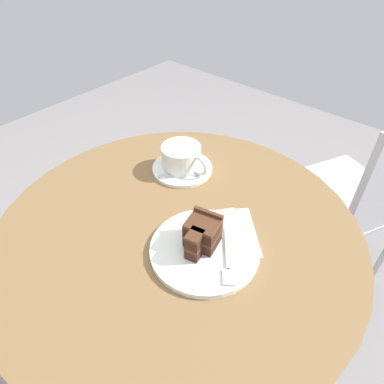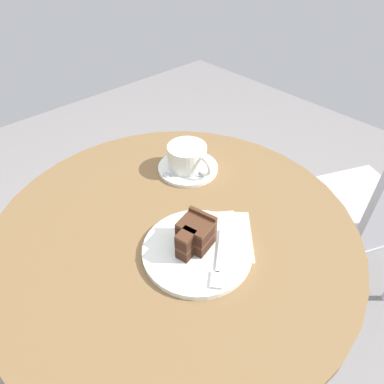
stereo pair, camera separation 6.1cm
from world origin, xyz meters
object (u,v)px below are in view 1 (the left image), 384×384
at_px(coffee_cup, 182,157).
at_px(napkin, 218,233).
at_px(cake_slice, 202,234).
at_px(fork, 228,261).
at_px(cafe_chair, 366,194).
at_px(saucer, 182,168).
at_px(teaspoon, 174,176).
at_px(cake_plate, 205,249).

bearing_deg(coffee_cup, napkin, -29.06).
relative_size(cake_slice, fork, 0.74).
bearing_deg(napkin, cafe_chair, 77.92).
bearing_deg(cafe_chair, napkin, 12.71).
xyz_separation_m(saucer, coffee_cup, (-0.00, 0.00, 0.04)).
bearing_deg(coffee_cup, cafe_chair, 57.68).
bearing_deg(saucer, coffee_cup, 150.79).
bearing_deg(cake_slice, coffee_cup, 140.73).
distance_m(fork, cafe_chair, 0.78).
bearing_deg(teaspoon, saucer, -120.99).
relative_size(teaspoon, cafe_chair, 0.10).
relative_size(coffee_cup, cake_plate, 0.61).
bearing_deg(coffee_cup, saucer, -29.21).
distance_m(cake_plate, napkin, 0.06).
xyz_separation_m(teaspoon, cake_plate, (0.20, -0.13, -0.01)).
xyz_separation_m(coffee_cup, napkin, (0.21, -0.12, -0.04)).
bearing_deg(teaspoon, napkin, 114.74).
xyz_separation_m(coffee_cup, fork, (0.27, -0.17, -0.03)).
bearing_deg(napkin, fork, -40.49).
height_order(fork, cafe_chair, cafe_chair).
bearing_deg(cake_plate, fork, 1.06).
bearing_deg(fork, cake_slice, -130.63).
height_order(coffee_cup, napkin, coffee_cup).
bearing_deg(napkin, teaspoon, 160.04).
relative_size(cake_plate, cafe_chair, 0.26).
height_order(teaspoon, napkin, teaspoon).
bearing_deg(fork, cake_plate, -128.12).
distance_m(teaspoon, cake_plate, 0.24).
relative_size(saucer, fork, 1.30).
height_order(teaspoon, cafe_chair, cafe_chair).
xyz_separation_m(saucer, cake_slice, (0.20, -0.17, 0.04)).
relative_size(saucer, teaspoon, 1.91).
xyz_separation_m(napkin, cafe_chair, (0.14, 0.67, -0.25)).
height_order(saucer, cafe_chair, cafe_chair).
xyz_separation_m(teaspoon, cake_slice, (0.19, -0.12, 0.03)).
height_order(coffee_cup, teaspoon, coffee_cup).
distance_m(teaspoon, cake_slice, 0.23).
relative_size(cake_slice, napkin, 0.44).
xyz_separation_m(saucer, cake_plate, (0.21, -0.17, 0.00)).
height_order(cake_plate, cafe_chair, cafe_chair).
height_order(cake_slice, fork, cake_slice).
height_order(saucer, cake_slice, cake_slice).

